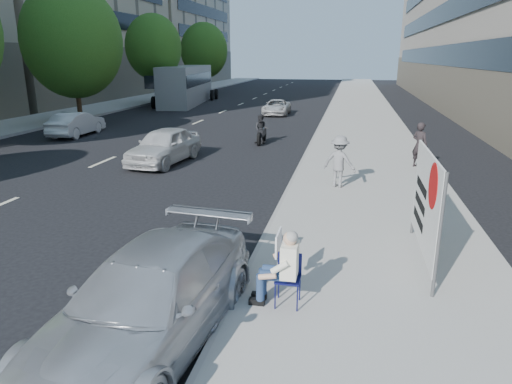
% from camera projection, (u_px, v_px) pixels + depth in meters
% --- Properties ---
extents(ground, '(160.00, 160.00, 0.00)m').
position_uv_depth(ground, '(187.00, 257.00, 9.73)').
color(ground, black).
rests_on(ground, ground).
extents(near_sidewalk, '(5.00, 120.00, 0.15)m').
position_uv_depth(near_sidewalk, '(363.00, 126.00, 27.71)').
color(near_sidewalk, '#A7A49C').
rests_on(near_sidewalk, ground).
extents(far_sidewalk, '(4.50, 120.00, 0.15)m').
position_uv_depth(far_sidewalk, '(58.00, 117.00, 31.73)').
color(far_sidewalk, '#A7A49C').
rests_on(far_sidewalk, ground).
extents(tree_far_c, '(6.00, 6.00, 8.47)m').
position_uv_depth(tree_far_c, '(72.00, 41.00, 27.85)').
color(tree_far_c, '#382616').
rests_on(tree_far_c, ground).
extents(tree_far_d, '(4.80, 4.80, 7.65)m').
position_uv_depth(tree_far_d, '(154.00, 47.00, 39.16)').
color(tree_far_d, '#382616').
rests_on(tree_far_d, ground).
extents(tree_far_e, '(5.40, 5.40, 7.89)m').
position_uv_depth(tree_far_e, '(204.00, 50.00, 52.33)').
color(tree_far_e, '#382616').
rests_on(tree_far_e, ground).
extents(seated_protester, '(0.83, 1.12, 1.31)m').
position_uv_depth(seated_protester, '(282.00, 263.00, 7.42)').
color(seated_protester, '#12144F').
rests_on(seated_protester, near_sidewalk).
extents(jogger, '(1.19, 0.92, 1.62)m').
position_uv_depth(jogger, '(339.00, 162.00, 14.21)').
color(jogger, slate).
rests_on(jogger, near_sidewalk).
extents(pedestrian_woman, '(0.72, 0.71, 1.68)m').
position_uv_depth(pedestrian_woman, '(420.00, 145.00, 16.76)').
color(pedestrian_woman, black).
rests_on(pedestrian_woman, near_sidewalk).
extents(protest_banner, '(0.08, 3.06, 2.20)m').
position_uv_depth(protest_banner, '(426.00, 201.00, 8.87)').
color(protest_banner, '#4C4C4C').
rests_on(protest_banner, near_sidewalk).
extents(parked_sedan, '(2.44, 4.99, 1.40)m').
position_uv_depth(parked_sedan, '(149.00, 299.00, 6.66)').
color(parked_sedan, '#B4B6BB').
rests_on(parked_sedan, ground).
extents(white_sedan_near, '(2.07, 4.28, 1.41)m').
position_uv_depth(white_sedan_near, '(164.00, 146.00, 18.15)').
color(white_sedan_near, silver).
rests_on(white_sedan_near, ground).
extents(white_sedan_mid, '(1.48, 3.91, 1.28)m').
position_uv_depth(white_sedan_mid, '(76.00, 124.00, 24.49)').
color(white_sedan_mid, silver).
rests_on(white_sedan_mid, ground).
extents(white_sedan_far, '(1.91, 3.95, 1.08)m').
position_uv_depth(white_sedan_far, '(277.00, 107.00, 33.40)').
color(white_sedan_far, '#BCBCBC').
rests_on(white_sedan_far, ground).
extents(motorcycle, '(0.72, 2.05, 1.42)m').
position_uv_depth(motorcycle, '(261.00, 131.00, 22.27)').
color(motorcycle, black).
rests_on(motorcycle, ground).
extents(bus, '(4.17, 12.33, 3.30)m').
position_uv_depth(bus, '(187.00, 85.00, 40.96)').
color(bus, gray).
rests_on(bus, ground).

